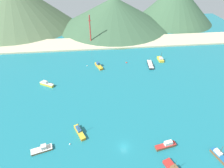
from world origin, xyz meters
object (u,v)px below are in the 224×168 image
fishing_boat_7 (80,132)px  fishing_boat_4 (42,149)px  buoy_2 (126,63)px  buoy_1 (87,66)px  radio_tower (90,30)px  fishing_boat_2 (161,59)px  fishing_boat_3 (47,84)px  fishing_boat_0 (99,66)px  buoy_0 (70,144)px  fishing_boat_6 (150,65)px  fishing_boat_5 (166,145)px  fishing_boat_1 (219,155)px

fishing_boat_7 → fishing_boat_4: bearing=-153.8°
buoy_2 → buoy_1: bearing=-177.4°
buoy_1 → radio_tower: size_ratio=0.03×
fishing_boat_2 → fishing_boat_3: size_ratio=0.88×
fishing_boat_0 → buoy_0: fishing_boat_0 is taller
fishing_boat_6 → buoy_2: size_ratio=10.72×
fishing_boat_2 → fishing_boat_4: size_ratio=0.88×
fishing_boat_5 → buoy_1: 72.97m
fishing_boat_0 → buoy_2: 19.00m
fishing_boat_1 → fishing_boat_3: (-70.54, 53.27, 0.03)m
fishing_boat_3 → radio_tower: size_ratio=0.36×
fishing_boat_3 → buoy_1: bearing=40.9°
fishing_boat_3 → buoy_2: fishing_boat_3 is taller
buoy_2 → radio_tower: bearing=124.8°
fishing_boat_0 → fishing_boat_4: bearing=-112.1°
fishing_boat_4 → radio_tower: bearing=78.1°
fishing_boat_4 → buoy_0: (10.20, 1.70, -0.67)m
fishing_boat_3 → buoy_1: fishing_boat_3 is taller
fishing_boat_0 → radio_tower: size_ratio=0.40×
fishing_boat_4 → fishing_boat_7: (13.91, 6.84, 0.13)m
fishing_boat_0 → fishing_boat_1: (40.62, -70.41, -0.05)m
fishing_boat_1 → buoy_1: 87.20m
fishing_boat_1 → buoy_1: (-48.09, 72.74, -0.85)m
buoy_2 → radio_tower: radio_tower is taller
fishing_boat_5 → fishing_boat_7: (-33.42, 10.35, -0.13)m
fishing_boat_2 → fishing_boat_7: (-52.90, -58.09, -0.03)m
fishing_boat_7 → buoy_1: bearing=86.7°
fishing_boat_5 → fishing_boat_2: bearing=74.1°
fishing_boat_1 → buoy_0: size_ratio=11.22×
buoy_0 → buoy_1: 61.62m
radio_tower → fishing_boat_4: bearing=-101.9°
fishing_boat_3 → buoy_0: bearing=-69.6°
fishing_boat_0 → buoy_1: size_ratio=14.78×
fishing_boat_6 → radio_tower: (-37.50, 38.47, 10.75)m
fishing_boat_0 → buoy_1: 7.88m
fishing_boat_2 → radio_tower: 57.37m
fishing_boat_1 → fishing_boat_3: size_ratio=0.87×
fishing_boat_1 → fishing_boat_7: bearing=162.0°
fishing_boat_6 → buoy_1: size_ratio=17.54×
fishing_boat_7 → buoy_0: bearing=-125.8°
fishing_boat_5 → fishing_boat_7: bearing=162.8°
fishing_boat_3 → fishing_boat_4: bearing=-83.1°
fishing_boat_6 → buoy_2: 15.69m
buoy_2 → radio_tower: 41.64m
buoy_1 → radio_tower: radio_tower is taller
buoy_1 → fishing_boat_5: bearing=-65.6°
fishing_boat_0 → fishing_boat_7: size_ratio=1.06×
fishing_boat_0 → fishing_boat_7: (-10.72, -53.75, -0.10)m
fishing_boat_1 → fishing_boat_3: bearing=142.9°
fishing_boat_4 → buoy_1: (17.16, 62.92, -0.67)m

